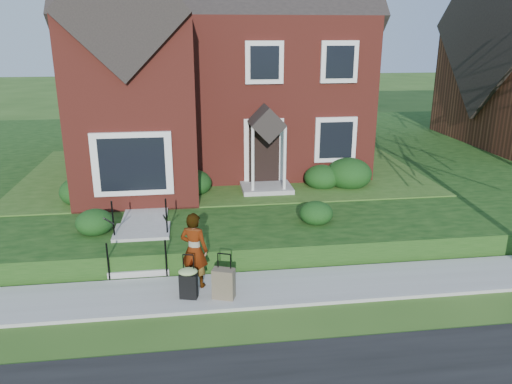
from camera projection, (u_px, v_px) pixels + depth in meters
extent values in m
plane|color=#2D5119|center=(250.00, 291.00, 11.08)|extent=(120.00, 120.00, 0.00)
cube|color=#9E9B93|center=(250.00, 290.00, 11.06)|extent=(60.00, 1.60, 0.08)
cube|color=#11330E|center=(310.00, 157.00, 21.78)|extent=(44.00, 20.00, 0.60)
cube|color=#9E9B93|center=(149.00, 199.00, 15.28)|extent=(1.20, 6.00, 0.06)
cube|color=maroon|center=(218.00, 91.00, 19.51)|extent=(10.00, 8.00, 5.40)
cube|color=maroon|center=(133.00, 111.00, 14.62)|extent=(3.60, 2.40, 5.40)
cube|color=silver|center=(133.00, 163.00, 13.93)|extent=(2.20, 0.30, 1.80)
cube|color=black|center=(264.00, 155.00, 16.33)|extent=(1.00, 0.12, 2.10)
cube|color=black|center=(336.00, 140.00, 16.51)|extent=(1.40, 0.10, 1.50)
cube|color=#9E9B93|center=(139.00, 272.00, 11.65)|extent=(1.40, 0.30, 0.15)
cube|color=#9E9B93|center=(140.00, 260.00, 11.89)|extent=(1.40, 0.30, 0.15)
cube|color=#9E9B93|center=(140.00, 249.00, 12.13)|extent=(1.40, 0.30, 0.15)
cube|color=#9E9B93|center=(141.00, 239.00, 12.36)|extent=(1.40, 0.30, 0.15)
cube|color=#9E9B93|center=(143.00, 231.00, 12.88)|extent=(1.40, 0.80, 0.15)
cylinder|color=black|center=(108.00, 261.00, 11.31)|extent=(0.04, 0.04, 0.90)
cylinder|color=black|center=(113.00, 218.00, 12.26)|extent=(0.04, 0.04, 0.90)
cylinder|color=black|center=(166.00, 258.00, 11.48)|extent=(0.04, 0.04, 0.90)
cylinder|color=black|center=(166.00, 216.00, 12.43)|extent=(0.04, 0.04, 0.90)
ellipsoid|color=black|center=(81.00, 188.00, 14.92)|extent=(1.25, 1.25, 0.88)
ellipsoid|color=black|center=(193.00, 180.00, 15.81)|extent=(1.19, 1.19, 0.83)
ellipsoid|color=black|center=(322.00, 175.00, 16.44)|extent=(1.17, 1.17, 0.82)
ellipsoid|color=black|center=(349.00, 171.00, 16.51)|extent=(1.51, 1.51, 1.05)
ellipsoid|color=black|center=(94.00, 220.00, 12.71)|extent=(0.96, 0.96, 0.67)
ellipsoid|color=black|center=(316.00, 211.00, 13.39)|extent=(0.91, 0.91, 0.64)
imported|color=#999999|center=(194.00, 250.00, 10.92)|extent=(0.74, 0.63, 1.72)
cube|color=black|center=(189.00, 286.00, 10.57)|extent=(0.41, 0.29, 0.56)
cylinder|color=black|center=(187.00, 256.00, 10.36)|extent=(0.22, 0.08, 0.03)
cylinder|color=black|center=(182.00, 265.00, 10.41)|extent=(0.02, 0.02, 0.42)
cylinder|color=black|center=(193.00, 265.00, 10.44)|extent=(0.02, 0.02, 0.42)
cylinder|color=black|center=(183.00, 297.00, 10.63)|extent=(0.05, 0.07, 0.06)
cylinder|color=black|center=(195.00, 296.00, 10.67)|extent=(0.05, 0.07, 0.06)
ellipsoid|color=#93B064|center=(188.00, 271.00, 10.47)|extent=(0.48, 0.43, 0.13)
cube|color=brown|center=(224.00, 284.00, 10.56)|extent=(0.52, 0.40, 0.66)
cylinder|color=black|center=(223.00, 255.00, 10.36)|extent=(0.27, 0.12, 0.03)
cylinder|color=black|center=(217.00, 263.00, 10.39)|extent=(0.02, 0.02, 0.32)
cylinder|color=black|center=(230.00, 262.00, 10.43)|extent=(0.02, 0.02, 0.32)
cylinder|color=black|center=(216.00, 297.00, 10.63)|extent=(0.06, 0.07, 0.06)
cylinder|color=black|center=(231.00, 296.00, 10.67)|extent=(0.06, 0.07, 0.06)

